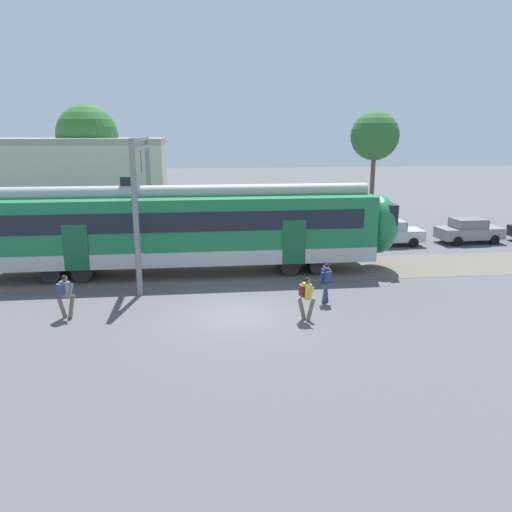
{
  "coord_description": "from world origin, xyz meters",
  "views": [
    {
      "loc": [
        -1.39,
        -17.85,
        6.76
      ],
      "look_at": [
        1.04,
        2.75,
        1.6
      ],
      "focal_mm": 35.0,
      "sensor_mm": 36.0,
      "label": 1
    }
  ],
  "objects_px": {
    "pedestrian_grey": "(65,293)",
    "pedestrian_navy": "(326,279)",
    "parked_car_silver": "(389,233)",
    "parked_car_grey": "(469,231)",
    "pedestrian_yellow": "(306,295)",
    "commuter_train": "(3,232)"
  },
  "relations": [
    {
      "from": "pedestrian_yellow",
      "to": "parked_car_silver",
      "type": "distance_m",
      "value": 14.12
    },
    {
      "from": "parked_car_silver",
      "to": "pedestrian_navy",
      "type": "bearing_deg",
      "value": -123.17
    },
    {
      "from": "commuter_train",
      "to": "pedestrian_navy",
      "type": "xyz_separation_m",
      "value": [
        14.09,
        -5.13,
        -1.26
      ]
    },
    {
      "from": "commuter_train",
      "to": "pedestrian_grey",
      "type": "relative_size",
      "value": 22.83
    },
    {
      "from": "pedestrian_grey",
      "to": "parked_car_grey",
      "type": "height_order",
      "value": "pedestrian_grey"
    },
    {
      "from": "pedestrian_navy",
      "to": "parked_car_silver",
      "type": "height_order",
      "value": "pedestrian_navy"
    },
    {
      "from": "pedestrian_yellow",
      "to": "pedestrian_navy",
      "type": "bearing_deg",
      "value": 56.06
    },
    {
      "from": "pedestrian_yellow",
      "to": "pedestrian_navy",
      "type": "height_order",
      "value": "same"
    },
    {
      "from": "commuter_train",
      "to": "pedestrian_navy",
      "type": "bearing_deg",
      "value": -20.02
    },
    {
      "from": "pedestrian_grey",
      "to": "pedestrian_navy",
      "type": "bearing_deg",
      "value": 3.1
    },
    {
      "from": "commuter_train",
      "to": "parked_car_grey",
      "type": "relative_size",
      "value": 9.33
    },
    {
      "from": "parked_car_silver",
      "to": "parked_car_grey",
      "type": "relative_size",
      "value": 0.99
    },
    {
      "from": "pedestrian_grey",
      "to": "pedestrian_navy",
      "type": "height_order",
      "value": "same"
    },
    {
      "from": "parked_car_silver",
      "to": "pedestrian_grey",
      "type": "bearing_deg",
      "value": -147.57
    },
    {
      "from": "pedestrian_grey",
      "to": "pedestrian_navy",
      "type": "xyz_separation_m",
      "value": [
        10.04,
        0.54,
        0.0
      ]
    },
    {
      "from": "pedestrian_grey",
      "to": "pedestrian_yellow",
      "type": "relative_size",
      "value": 1.0
    },
    {
      "from": "parked_car_silver",
      "to": "parked_car_grey",
      "type": "bearing_deg",
      "value": 0.75
    },
    {
      "from": "commuter_train",
      "to": "pedestrian_grey",
      "type": "bearing_deg",
      "value": -54.5
    },
    {
      "from": "parked_car_grey",
      "to": "parked_car_silver",
      "type": "bearing_deg",
      "value": -179.25
    },
    {
      "from": "pedestrian_navy",
      "to": "parked_car_grey",
      "type": "relative_size",
      "value": 0.41
    },
    {
      "from": "commuter_train",
      "to": "parked_car_grey",
      "type": "bearing_deg",
      "value": 10.76
    },
    {
      "from": "pedestrian_yellow",
      "to": "parked_car_grey",
      "type": "relative_size",
      "value": 0.41
    }
  ]
}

